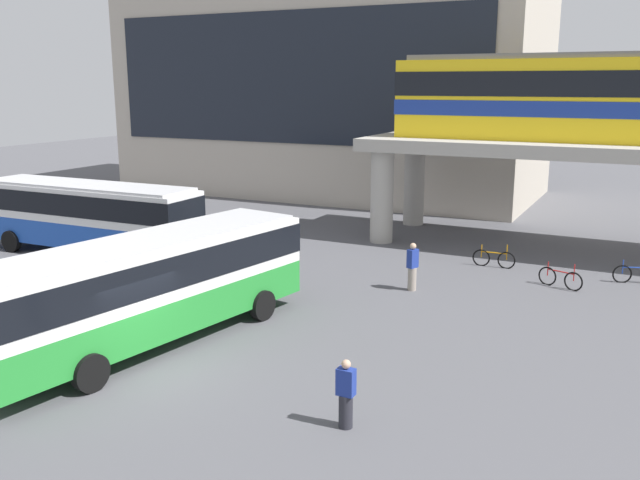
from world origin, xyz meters
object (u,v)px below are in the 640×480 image
Objects in this scene: bus_main at (150,280)px; pedestrian_waiting_near_stop at (346,396)px; bicycle_red at (560,278)px; bicycle_blue at (636,274)px; pedestrian_by_bike_rack at (412,268)px; station_building at (331,89)px; bus_secondary at (87,211)px; bicycle_orange at (494,259)px.

pedestrian_waiting_near_stop is at bearing -15.99° from bus_main.
bicycle_red is 1.00× the size of bicycle_blue.
pedestrian_by_bike_rack reaches higher than bicycle_blue.
bicycle_blue is at bearing -37.60° from station_building.
bicycle_red is (18.27, -17.97, -6.80)m from station_building.
bicycle_red is at bearing 11.59° from bus_secondary.
bicycle_orange is at bearing -46.40° from station_building.
bicycle_orange is 1.05× the size of bicycle_red.
bicycle_orange is (7.08, 13.29, -1.63)m from bus_main.
station_building is 27.15m from bicycle_blue.
station_building is at bearing 105.69° from bus_main.
bicycle_red is at bearing -44.53° from station_building.
bicycle_orange is 1.10× the size of pedestrian_waiting_near_stop.
pedestrian_by_bike_rack is at bearing -57.33° from station_building.
station_building is 16.58× the size of bicycle_blue.
bus_secondary is 19.51m from pedestrian_waiting_near_stop.
bicycle_orange is 0.99× the size of pedestrian_by_bike_rack.
station_building is 15.58× the size of pedestrian_by_bike_rack.
pedestrian_waiting_near_stop is (7.21, -2.07, -1.23)m from bus_main.
bus_main is 6.63× the size of bicycle_blue.
station_building is 17.42× the size of pedestrian_waiting_near_stop.
pedestrian_by_bike_rack is (13.35, -20.82, -6.30)m from station_building.
bicycle_orange is 5.48m from bicycle_blue.
bus_main reaches higher than bicycle_orange.
bus_main is 10.04m from pedestrian_by_bike_rack.
station_building reaches higher than pedestrian_waiting_near_stop.
pedestrian_by_bike_rack is (14.92, 1.21, -1.13)m from bus_secondary.
pedestrian_waiting_near_stop is (-5.35, -15.44, 0.40)m from bicycle_blue.
pedestrian_waiting_near_stop reaches higher than bicycle_blue.
bicycle_orange is at bearing 61.96° from bus_main.
station_building is 30.98m from bus_main.
pedestrian_waiting_near_stop is at bearing -109.11° from bicycle_blue.
bus_secondary is at bearing -175.35° from pedestrian_by_bike_rack.
bicycle_red is 13.79m from pedestrian_waiting_near_stop.
bus_main is 6.96× the size of pedestrian_waiting_near_stop.
pedestrian_by_bike_rack is (-1.99, -4.71, 0.50)m from bicycle_orange.
bus_secondary is at bearing -168.41° from bicycle_red.
pedestrian_by_bike_rack is at bearing -147.33° from bicycle_blue.
bus_main is 12.28m from bus_secondary.
bicycle_orange is 3.46m from bicycle_red.
bus_main is at bearing -133.21° from bicycle_blue.
pedestrian_by_bike_rack reaches higher than bicycle_red.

